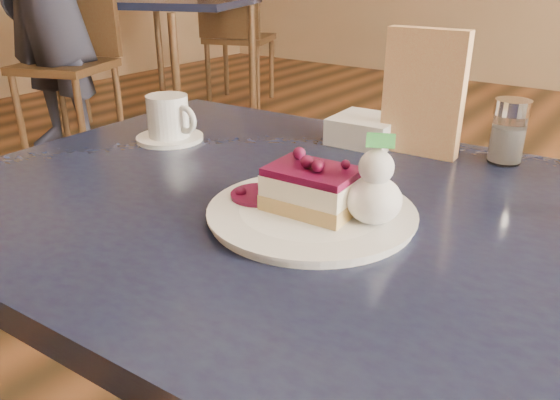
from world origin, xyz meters
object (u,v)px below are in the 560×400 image
Objects in this scene: cheesecake_slice at (312,189)px; bg_table_far_left at (171,111)px; main_table at (327,253)px; dessert_plate at (311,213)px; coffee_set at (169,121)px.

bg_table_far_left reaches higher than cheesecake_slice.
cheesecake_slice is at bearing -90.00° from main_table.
bg_table_far_left is (-2.49, 1.96, -0.57)m from main_table.
dessert_plate is at bearing -60.48° from bg_table_far_left.
main_table is at bearing -11.17° from coffee_set.
cheesecake_slice is 3.28m from bg_table_far_left.
dessert_plate reaches higher than main_table.
main_table is 0.60× the size of bg_table_far_left.
cheesecake_slice reaches higher than dessert_plate.
dessert_plate is 3.27m from bg_table_far_left.
main_table is at bearing 90.00° from cheesecake_slice.
dessert_plate is 2.22× the size of cheesecake_slice.
bg_table_far_left reaches higher than coffee_set.
bg_table_far_left is at bearing 141.11° from dessert_plate.
coffee_set is 2.90m from bg_table_far_left.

